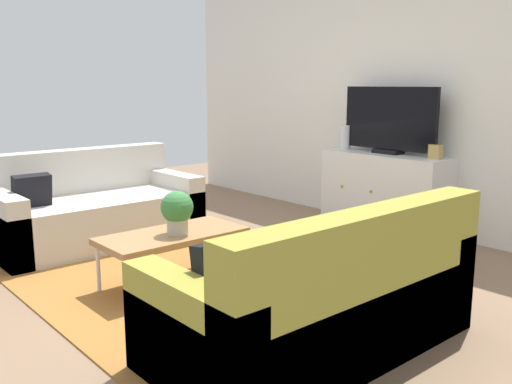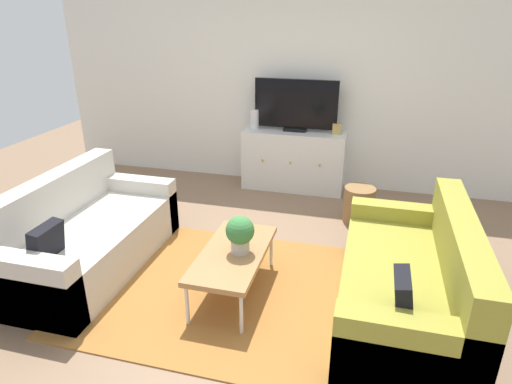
# 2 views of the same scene
# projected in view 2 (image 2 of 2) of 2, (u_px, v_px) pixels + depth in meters

# --- Properties ---
(ground_plane) EXTENTS (10.00, 10.00, 0.00)m
(ground_plane) POSITION_uv_depth(u_px,v_px,m) (237.00, 281.00, 3.85)
(ground_plane) COLOR #84664C
(wall_back) EXTENTS (6.40, 0.12, 2.70)m
(wall_back) POSITION_uv_depth(u_px,v_px,m) (294.00, 81.00, 5.60)
(wall_back) COLOR silver
(wall_back) RESTS_ON ground_plane
(area_rug) EXTENTS (2.50, 1.90, 0.01)m
(area_rug) POSITION_uv_depth(u_px,v_px,m) (232.00, 290.00, 3.72)
(area_rug) COLOR #9E662D
(area_rug) RESTS_ON ground_plane
(couch_left_side) EXTENTS (0.90, 1.80, 0.84)m
(couch_left_side) POSITION_uv_depth(u_px,v_px,m) (81.00, 238.00, 3.99)
(couch_left_side) COLOR beige
(couch_left_side) RESTS_ON ground_plane
(couch_right_side) EXTENTS (0.90, 1.80, 0.84)m
(couch_right_side) POSITION_uv_depth(u_px,v_px,m) (415.00, 286.00, 3.31)
(couch_right_side) COLOR olive
(couch_right_side) RESTS_ON ground_plane
(coffee_table) EXTENTS (0.50, 1.03, 0.39)m
(coffee_table) POSITION_uv_depth(u_px,v_px,m) (233.00, 255.00, 3.57)
(coffee_table) COLOR #A37547
(coffee_table) RESTS_ON ground_plane
(potted_plant) EXTENTS (0.23, 0.23, 0.31)m
(potted_plant) POSITION_uv_depth(u_px,v_px,m) (240.00, 233.00, 3.48)
(potted_plant) COLOR #B7B2A8
(potted_plant) RESTS_ON coffee_table
(tv_console) EXTENTS (1.29, 0.47, 0.77)m
(tv_console) POSITION_uv_depth(u_px,v_px,m) (294.00, 160.00, 5.71)
(tv_console) COLOR silver
(tv_console) RESTS_ON ground_plane
(flat_screen_tv) EXTENTS (1.04, 0.16, 0.64)m
(flat_screen_tv) POSITION_uv_depth(u_px,v_px,m) (296.00, 105.00, 5.45)
(flat_screen_tv) COLOR black
(flat_screen_tv) RESTS_ON tv_console
(glass_vase) EXTENTS (0.11, 0.11, 0.25)m
(glass_vase) POSITION_uv_depth(u_px,v_px,m) (254.00, 119.00, 5.64)
(glass_vase) COLOR silver
(glass_vase) RESTS_ON tv_console
(mantel_clock) EXTENTS (0.11, 0.07, 0.13)m
(mantel_clock) POSITION_uv_depth(u_px,v_px,m) (337.00, 129.00, 5.41)
(mantel_clock) COLOR tan
(mantel_clock) RESTS_ON tv_console
(wicker_basket) EXTENTS (0.34, 0.34, 0.40)m
(wicker_basket) POSITION_uv_depth(u_px,v_px,m) (359.00, 205.00, 4.87)
(wicker_basket) COLOR olive
(wicker_basket) RESTS_ON ground_plane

